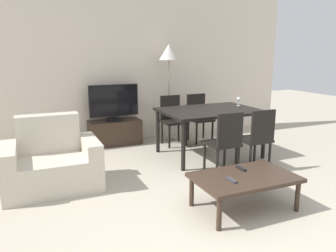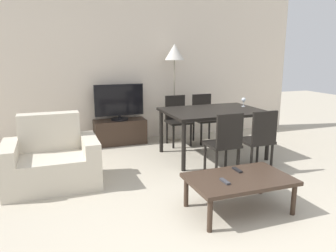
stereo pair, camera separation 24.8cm
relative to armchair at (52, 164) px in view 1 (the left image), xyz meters
The scene contains 15 objects.
ground_plane 2.45m from the armchair, 54.77° to the right, with size 18.00×18.00×0.00m, color #B2A893.
wall_back 2.52m from the armchair, 52.32° to the left, with size 6.84×0.06×2.70m.
armchair is the anchor object (origin of this frame).
tv_stand 1.95m from the armchair, 52.91° to the left, with size 0.90×0.38×0.43m.
tv 2.00m from the armchair, 52.86° to the left, with size 0.86×0.30×0.63m.
coffee_table 2.25m from the armchair, 37.77° to the right, with size 1.05×0.65×0.36m.
dining_table 2.44m from the armchair, ahead, with size 1.49×1.06×0.74m.
dining_chair_near 2.19m from the armchair, 12.80° to the right, with size 0.40×0.40×0.86m.
dining_chair_far 2.91m from the armchair, 24.21° to the left, with size 0.40×0.40×0.86m.
dining_chair_near_right 2.70m from the armchair, 10.34° to the right, with size 0.40×0.40×0.86m.
dining_chair_far_left 2.44m from the armchair, 29.25° to the left, with size 0.40×0.40×0.86m.
floor_lamp 2.92m from the armchair, 34.25° to the left, with size 0.35×0.35×1.75m.
remote_primary 2.22m from the armchair, 33.10° to the right, with size 0.04×0.15×0.02m.
remote_secondary 2.14m from the armchair, 42.55° to the right, with size 0.04×0.15×0.02m.
wine_glass_left 3.09m from the armchair, ahead, with size 0.07×0.07×0.15m.
Camera 1 is at (-1.61, -1.99, 1.61)m, focal length 35.00 mm.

